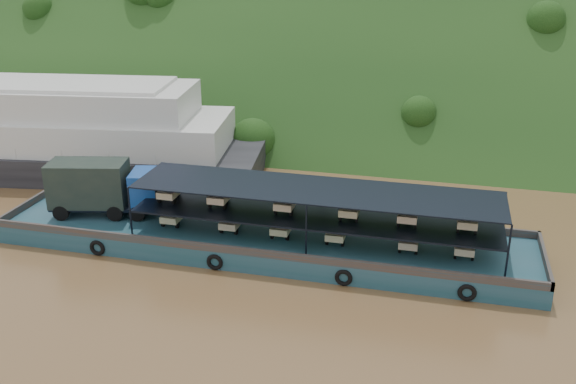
# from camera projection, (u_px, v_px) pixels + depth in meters

# --- Properties ---
(ground) EXTENTS (160.00, 160.00, 0.00)m
(ground) POSITION_uv_depth(u_px,v_px,m) (307.00, 258.00, 41.05)
(ground) COLOR brown
(ground) RESTS_ON ground
(hillside) EXTENTS (140.00, 39.60, 39.60)m
(hillside) POSITION_uv_depth(u_px,v_px,m) (375.00, 118.00, 73.54)
(hillside) COLOR #153312
(hillside) RESTS_ON ground
(cargo_barge) EXTENTS (35.00, 7.18, 4.99)m
(cargo_barge) POSITION_uv_depth(u_px,v_px,m) (242.00, 229.00, 42.13)
(cargo_barge) COLOR #154049
(cargo_barge) RESTS_ON ground
(passenger_ferry) EXTENTS (39.83, 15.09, 7.87)m
(passenger_ferry) POSITION_uv_depth(u_px,v_px,m) (39.00, 132.00, 55.79)
(passenger_ferry) COLOR black
(passenger_ferry) RESTS_ON ground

